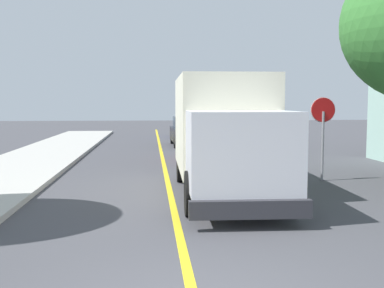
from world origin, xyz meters
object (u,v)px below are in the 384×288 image
at_px(stop_sign, 323,122).
at_px(box_truck, 224,129).
at_px(parked_car_near, 212,141).
at_px(parked_car_far, 187,126).
at_px(parked_car_mid, 188,132).

bearing_deg(stop_sign, box_truck, -152.10).
height_order(parked_car_near, parked_car_far, same).
relative_size(parked_car_near, stop_sign, 1.69).
bearing_deg(box_truck, parked_car_mid, 89.40).
bearing_deg(parked_car_near, parked_car_mid, 94.26).
distance_m(parked_car_near, parked_car_mid, 6.83).
xyz_separation_m(parked_car_near, stop_sign, (2.79, -5.83, 1.06)).
bearing_deg(parked_car_far, stop_sign, -81.81).
xyz_separation_m(parked_car_near, parked_car_mid, (-0.51, 6.81, 0.00)).
xyz_separation_m(box_truck, parked_car_far, (0.62, 21.44, -0.97)).
distance_m(box_truck, parked_car_far, 21.47).
distance_m(parked_car_near, stop_sign, 6.55).
relative_size(parked_car_far, stop_sign, 1.69).
bearing_deg(parked_car_mid, parked_car_near, -85.74).
relative_size(parked_car_mid, stop_sign, 1.68).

